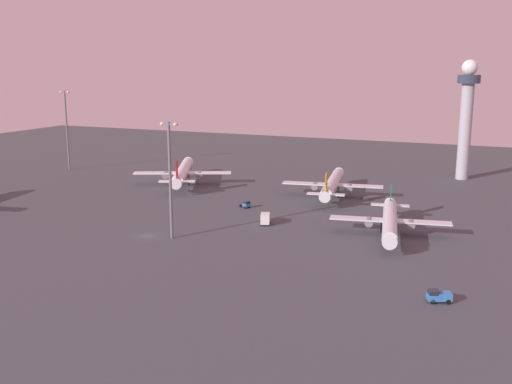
{
  "coord_description": "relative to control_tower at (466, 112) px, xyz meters",
  "views": [
    {
      "loc": [
        78.7,
        -116.31,
        40.8
      ],
      "look_at": [
        11.8,
        40.42,
        4.0
      ],
      "focal_mm": 41.08,
      "sensor_mm": 36.0,
      "label": 1
    }
  ],
  "objects": [
    {
      "name": "airplane_mid_apron",
      "position": [
        -10.8,
        -84.06,
        -21.02
      ],
      "size": [
        29.51,
        37.72,
        9.71
      ],
      "rotation": [
        0.0,
        0.0,
        3.32
      ],
      "color": "silver",
      "rests_on": "ground"
    },
    {
      "name": "ground_plane",
      "position": [
        -65.27,
        -108.26,
        -24.69
      ],
      "size": [
        416.0,
        416.0,
        0.0
      ],
      "primitive_type": "plane",
      "color": "#424449"
    },
    {
      "name": "airplane_far_stand",
      "position": [
        -89.62,
        -48.8,
        -20.44
      ],
      "size": [
        32.7,
        41.38,
        11.26
      ],
      "rotation": [
        0.0,
        0.0,
        0.43
      ],
      "color": "white",
      "rests_on": "ground"
    },
    {
      "name": "baggage_tractor",
      "position": [
        5.07,
        -122.99,
        -23.52
      ],
      "size": [
        4.57,
        3.31,
        2.25
      ],
      "rotation": [
        0.0,
        0.0,
        1.94
      ],
      "color": "#3372BF",
      "rests_on": "ground"
    },
    {
      "name": "airplane_taxiway_distant",
      "position": [
        -35.84,
        -47.12,
        -20.72
      ],
      "size": [
        31.98,
        40.91,
        10.52
      ],
      "rotation": [
        0.0,
        0.0,
        0.17
      ],
      "color": "silver",
      "rests_on": "ground"
    },
    {
      "name": "control_tower",
      "position": [
        0.0,
        0.0,
        0.0
      ],
      "size": [
        8.0,
        8.0,
        43.02
      ],
      "color": "#A8A8B2",
      "rests_on": "ground"
    },
    {
      "name": "catering_truck",
      "position": [
        -42.81,
        -86.53,
        -23.12
      ],
      "size": [
        4.11,
        6.11,
        3.05
      ],
      "rotation": [
        0.0,
        0.0,
        0.34
      ],
      "color": "white",
      "rests_on": "ground"
    },
    {
      "name": "apron_light_west",
      "position": [
        -146.35,
        -41.08,
        -7.1
      ],
      "size": [
        4.8,
        0.9,
        31.38
      ],
      "color": "slate",
      "rests_on": "ground"
    },
    {
      "name": "pushback_tug",
      "position": [
        -54.67,
        -72.27,
        -23.63
      ],
      "size": [
        3.54,
        2.91,
        2.05
      ],
      "rotation": [
        0.0,
        0.0,
        4.29
      ],
      "color": "#3372BF",
      "rests_on": "ground"
    },
    {
      "name": "apron_light_central",
      "position": [
        -58.69,
        -107.43,
        -8.76
      ],
      "size": [
        4.8,
        0.9,
        28.12
      ],
      "color": "slate",
      "rests_on": "ground"
    }
  ]
}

